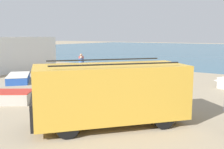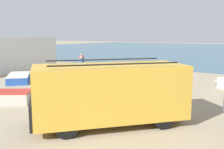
% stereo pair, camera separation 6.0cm
% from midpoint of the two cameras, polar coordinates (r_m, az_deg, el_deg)
% --- Properties ---
extents(ground_plane, '(200.00, 200.00, 0.00)m').
position_cam_midpoint_polar(ground_plane, '(14.42, -3.00, -4.48)').
color(ground_plane, gray).
extents(parked_van, '(5.15, 5.51, 2.34)m').
position_cam_midpoint_polar(parked_van, '(9.50, -0.44, -3.80)').
color(parked_van, gold).
rests_on(parked_van, ground_plane).
extents(fishing_rowboat_0, '(1.57, 4.95, 0.51)m').
position_cam_midpoint_polar(fishing_rowboat_0, '(15.47, 11.01, -2.76)').
color(fishing_rowboat_0, '#2D66AD').
rests_on(fishing_rowboat_0, ground_plane).
extents(fishing_rowboat_1, '(3.42, 3.20, 0.53)m').
position_cam_midpoint_polar(fishing_rowboat_1, '(19.65, -19.49, -0.68)').
color(fishing_rowboat_1, '#234CA3').
rests_on(fishing_rowboat_1, ground_plane).
extents(fishing_rowboat_2, '(3.77, 5.19, 0.50)m').
position_cam_midpoint_polar(fishing_rowboat_2, '(20.74, 4.43, 0.21)').
color(fishing_rowboat_2, '#2D66AD').
rests_on(fishing_rowboat_2, ground_plane).
extents(fisherman_1, '(0.44, 0.44, 1.66)m').
position_cam_midpoint_polar(fisherman_1, '(23.10, -6.56, 2.89)').
color(fisherman_1, '#38383D').
rests_on(fisherman_1, ground_plane).
extents(fisherman_3, '(0.43, 0.43, 1.62)m').
position_cam_midpoint_polar(fisherman_3, '(20.87, -6.56, 2.23)').
color(fisherman_3, navy).
rests_on(fisherman_3, ground_plane).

